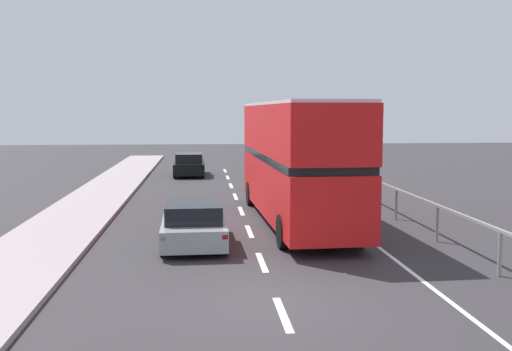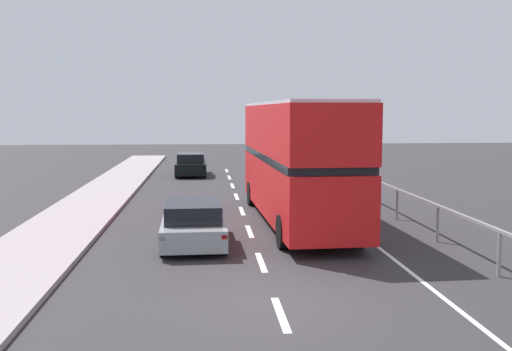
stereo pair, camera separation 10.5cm
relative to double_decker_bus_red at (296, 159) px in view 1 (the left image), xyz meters
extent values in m
cube|color=#2D292D|center=(-1.76, -8.69, -2.34)|extent=(74.85, 120.00, 0.10)
cube|color=silver|center=(-1.76, -9.52, -2.29)|extent=(0.16, 2.05, 0.01)
cube|color=silver|center=(-1.76, -5.47, -2.29)|extent=(0.16, 2.05, 0.01)
cube|color=silver|center=(-1.76, -1.42, -2.29)|extent=(0.16, 2.05, 0.01)
cube|color=silver|center=(-1.76, 2.63, -2.29)|extent=(0.16, 2.05, 0.01)
cube|color=silver|center=(-1.76, 6.68, -2.29)|extent=(0.16, 2.05, 0.01)
cube|color=silver|center=(-1.76, 10.73, -2.29)|extent=(0.16, 2.05, 0.01)
cube|color=silver|center=(-1.76, 14.78, -2.29)|extent=(0.16, 2.05, 0.01)
cube|color=silver|center=(-1.76, 18.83, -2.29)|extent=(0.16, 2.05, 0.01)
cube|color=silver|center=(1.82, 0.31, -2.29)|extent=(0.12, 46.00, 0.01)
cube|color=gray|center=(3.80, 0.31, -1.18)|extent=(0.08, 42.00, 0.08)
cylinder|color=gray|center=(3.80, -7.32, -1.74)|extent=(0.10, 0.10, 1.11)
cylinder|color=gray|center=(3.80, -3.51, -1.74)|extent=(0.10, 0.10, 1.11)
cylinder|color=gray|center=(3.80, 0.31, -1.74)|extent=(0.10, 0.10, 1.11)
cylinder|color=gray|center=(3.80, 4.13, -1.74)|extent=(0.10, 0.10, 1.11)
cylinder|color=gray|center=(3.80, 7.95, -1.74)|extent=(0.10, 0.10, 1.11)
cylinder|color=gray|center=(3.80, 11.77, -1.74)|extent=(0.10, 0.10, 1.11)
cylinder|color=gray|center=(3.80, 15.58, -1.74)|extent=(0.10, 0.10, 1.11)
cylinder|color=gray|center=(3.80, 19.40, -1.74)|extent=(0.10, 0.10, 1.11)
cube|color=red|center=(0.00, -0.01, -0.99)|extent=(2.84, 11.14, 1.90)
cube|color=black|center=(0.00, -0.01, 0.08)|extent=(2.85, 10.70, 0.24)
cube|color=red|center=(0.00, -0.01, 1.04)|extent=(2.84, 11.14, 1.69)
cube|color=silver|center=(0.00, -0.01, 1.94)|extent=(2.79, 10.92, 0.10)
cube|color=black|center=(-0.19, 5.50, -0.90)|extent=(2.21, 0.12, 1.33)
cube|color=yellow|center=(-0.19, 5.50, 1.46)|extent=(1.48, 0.09, 0.28)
cylinder|color=black|center=(-1.27, 4.08, -1.79)|extent=(0.31, 1.01, 1.00)
cylinder|color=black|center=(0.98, 4.16, -1.79)|extent=(0.31, 1.01, 1.00)
cylinder|color=black|center=(-0.99, -3.98, -1.79)|extent=(0.31, 1.01, 1.00)
cylinder|color=black|center=(1.27, -3.90, -1.79)|extent=(0.31, 1.01, 1.00)
cube|color=gray|center=(-3.58, -3.18, -1.81)|extent=(1.92, 4.14, 0.60)
cube|color=black|center=(-3.57, -3.39, -1.25)|extent=(1.66, 2.29, 0.51)
cube|color=red|center=(-4.35, -5.22, -1.66)|extent=(0.16, 0.06, 0.12)
cube|color=red|center=(-2.72, -5.19, -1.66)|extent=(0.16, 0.06, 0.12)
cylinder|color=black|center=(-4.44, -1.85, -1.97)|extent=(0.21, 0.64, 0.64)
cylinder|color=black|center=(-2.77, -1.82, -1.97)|extent=(0.21, 0.64, 0.64)
cylinder|color=black|center=(-4.38, -4.55, -1.97)|extent=(0.21, 0.64, 0.64)
cylinder|color=black|center=(-2.71, -4.52, -1.97)|extent=(0.21, 0.64, 0.64)
cube|color=black|center=(-4.06, 16.14, -1.78)|extent=(1.85, 4.38, 0.67)
cube|color=black|center=(-4.06, 15.92, -1.17)|extent=(1.62, 2.41, 0.55)
cube|color=red|center=(-4.88, 13.99, -1.61)|extent=(0.16, 0.06, 0.12)
cube|color=red|center=(-3.27, 13.98, -1.61)|extent=(0.16, 0.06, 0.12)
cylinder|color=black|center=(-4.88, 17.63, -1.97)|extent=(0.20, 0.64, 0.64)
cylinder|color=black|center=(-3.22, 17.62, -1.97)|extent=(0.20, 0.64, 0.64)
cylinder|color=black|center=(-4.90, 14.66, -1.97)|extent=(0.20, 0.64, 0.64)
cylinder|color=black|center=(-3.24, 14.65, -1.97)|extent=(0.20, 0.64, 0.64)
camera|label=1|loc=(-3.32, -20.70, 1.66)|focal=41.74mm
camera|label=2|loc=(-3.22, -20.71, 1.66)|focal=41.74mm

